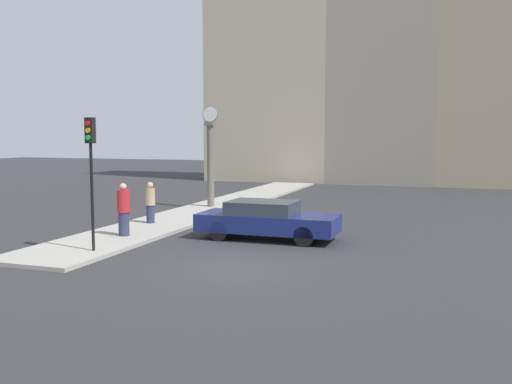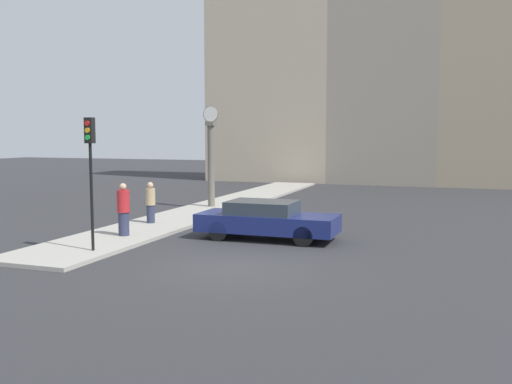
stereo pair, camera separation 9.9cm
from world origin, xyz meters
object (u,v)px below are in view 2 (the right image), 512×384
(sedan_car, at_px, (266,220))
(street_clock, at_px, (211,158))
(pedestrian_red_top, at_px, (123,210))
(pedestrian_tan_coat, at_px, (150,203))
(traffic_light_near, at_px, (90,156))

(sedan_car, distance_m, street_clock, 8.72)
(street_clock, bearing_deg, pedestrian_red_top, -87.07)
(pedestrian_tan_coat, xyz_separation_m, pedestrian_red_top, (0.57, -2.82, 0.09))
(street_clock, xyz_separation_m, pedestrian_tan_coat, (-0.14, -5.60, -1.55))
(pedestrian_tan_coat, bearing_deg, traffic_light_near, -78.42)
(street_clock, bearing_deg, traffic_light_near, -85.00)
(sedan_car, bearing_deg, pedestrian_red_top, -161.26)
(sedan_car, bearing_deg, pedestrian_tan_coat, 166.71)
(traffic_light_near, relative_size, pedestrian_tan_coat, 2.46)
(traffic_light_near, bearing_deg, pedestrian_red_top, 101.80)
(traffic_light_near, xyz_separation_m, pedestrian_tan_coat, (-1.10, 5.35, -2.04))
(traffic_light_near, height_order, street_clock, street_clock)
(street_clock, distance_m, pedestrian_tan_coat, 5.81)
(street_clock, height_order, pedestrian_red_top, street_clock)
(pedestrian_tan_coat, height_order, pedestrian_red_top, pedestrian_red_top)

